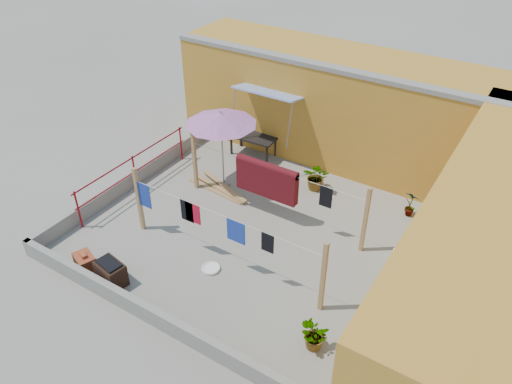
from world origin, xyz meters
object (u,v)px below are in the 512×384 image
water_jug_b (420,246)px  green_hose (413,237)px  brick_stack (85,262)px  white_basin (211,268)px  water_jug_a (397,255)px  brazier (111,273)px  plant_back_a (317,177)px  patio_umbrella (221,119)px  outdoor_table (253,138)px

water_jug_b → green_hose: (-0.27, 0.36, -0.10)m
green_hose → brick_stack: bearing=-139.9°
white_basin → water_jug_a: 4.35m
brazier → white_basin: (1.60, 1.50, -0.25)m
brazier → water_jug_a: size_ratio=2.13×
green_hose → plant_back_a: plant_back_a is taller
white_basin → water_jug_b: (3.84, 3.22, 0.10)m
plant_back_a → brick_stack: bearing=-117.6°
water_jug_b → green_hose: 0.46m
patio_umbrella → plant_back_a: bearing=28.0°
patio_umbrella → outdoor_table: patio_umbrella is taller
water_jug_a → water_jug_b: 0.72m
water_jug_a → green_hose: water_jug_a is taller
white_basin → outdoor_table: bearing=112.0°
water_jug_a → water_jug_b: size_ratio=1.11×
patio_umbrella → water_jug_a: size_ratio=6.78×
white_basin → water_jug_b: bearing=40.0°
patio_umbrella → water_jug_b: (5.62, 0.20, -1.95)m
brick_stack → water_jug_a: (5.95, 4.10, -0.04)m
brick_stack → white_basin: bearing=31.4°
green_hose → plant_back_a: size_ratio=0.64×
patio_umbrella → white_basin: bearing=-59.4°
brick_stack → brazier: 0.86m
white_basin → water_jug_a: water_jug_a is taller
patio_umbrella → water_jug_a: 5.63m
brazier → plant_back_a: plant_back_a is taller
plant_back_a → brazier: bearing=-110.5°
brick_stack → white_basin: 2.89m
patio_umbrella → water_jug_a: (5.27, -0.42, -1.94)m
patio_umbrella → white_basin: size_ratio=5.39×
brick_stack → water_jug_a: 7.22m
patio_umbrella → water_jug_b: size_ratio=7.53×
white_basin → green_hose: size_ratio=0.84×
outdoor_table → brick_stack: size_ratio=2.39×
green_hose → outdoor_table: bearing=166.6°
brazier → water_jug_b: bearing=41.0°
patio_umbrella → outdoor_table: size_ratio=1.58×
patio_umbrella → brick_stack: bearing=-98.5°
green_hose → water_jug_a: bearing=-94.7°
water_jug_a → plant_back_a: bearing=150.6°
water_jug_a → plant_back_a: 3.38m
patio_umbrella → outdoor_table: 2.40m
patio_umbrella → brick_stack: 4.95m
brazier → outdoor_table: bearing=93.3°
plant_back_a → green_hose: bearing=-12.6°
outdoor_table → plant_back_a: bearing=-14.3°
brick_stack → water_jug_b: brick_stack is taller
brazier → plant_back_a: 6.14m
patio_umbrella → brazier: 4.87m
patio_umbrella → brick_stack: size_ratio=3.77×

